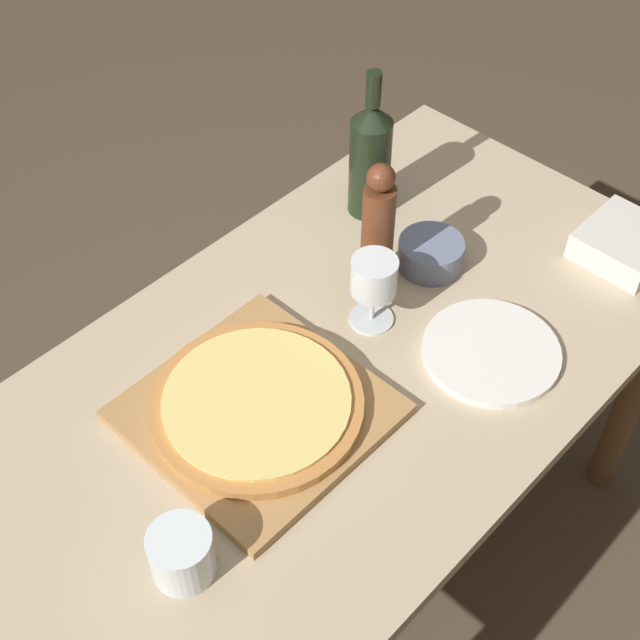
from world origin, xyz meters
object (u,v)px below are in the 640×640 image
object	(u,v)px
pizza	(257,404)
wine_glass	(374,279)
small_bowl	(431,254)
wine_bottle	(370,157)
pepper_mill	(378,230)

from	to	relation	value
pizza	wine_glass	bearing A→B (deg)	91.02
wine_glass	small_bowl	xyz separation A→B (m)	(-0.01, 0.18, -0.07)
wine_bottle	wine_glass	world-z (taller)	wine_bottle
pepper_mill	pizza	bearing A→B (deg)	-80.00
pepper_mill	small_bowl	distance (m)	0.15
pizza	wine_glass	size ratio (longest dim) A/B	2.41
wine_bottle	wine_glass	size ratio (longest dim) A/B	2.17
pizza	wine_glass	world-z (taller)	wine_glass
pepper_mill	wine_glass	world-z (taller)	pepper_mill
pizza	pepper_mill	bearing A→B (deg)	100.00
pepper_mill	small_bowl	world-z (taller)	pepper_mill
pizza	small_bowl	world-z (taller)	small_bowl
wine_bottle	pepper_mill	world-z (taller)	wine_bottle
pizza	small_bowl	xyz separation A→B (m)	(-0.02, 0.45, -0.00)
wine_bottle	small_bowl	xyz separation A→B (m)	(0.19, -0.04, -0.10)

